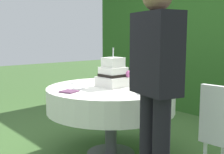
# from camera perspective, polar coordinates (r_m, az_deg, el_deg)

# --- Properties ---
(ground_plane) EXTENTS (20.00, 20.00, 0.00)m
(ground_plane) POSITION_cam_1_polar(r_m,az_deg,el_deg) (3.14, -0.23, -15.18)
(ground_plane) COLOR #3D602D
(cake_table) EXTENTS (1.31, 1.31, 0.73)m
(cake_table) POSITION_cam_1_polar(r_m,az_deg,el_deg) (2.95, -0.24, -4.34)
(cake_table) COLOR #4C4C51
(cake_table) RESTS_ON ground_plane
(wedding_cake) EXTENTS (0.29, 0.30, 0.40)m
(wedding_cake) POSITION_cam_1_polar(r_m,az_deg,el_deg) (2.94, 0.33, 0.46)
(wedding_cake) COLOR white
(wedding_cake) RESTS_ON cake_table
(serving_plate_near) EXTENTS (0.12, 0.12, 0.01)m
(serving_plate_near) POSITION_cam_1_polar(r_m,az_deg,el_deg) (2.85, -6.70, -2.21)
(serving_plate_near) COLOR white
(serving_plate_near) RESTS_ON cake_table
(serving_plate_far) EXTENTS (0.11, 0.11, 0.01)m
(serving_plate_far) POSITION_cam_1_polar(r_m,az_deg,el_deg) (2.57, 5.99, -3.30)
(serving_plate_far) COLOR white
(serving_plate_far) RESTS_ON cake_table
(serving_plate_left) EXTENTS (0.11, 0.11, 0.01)m
(serving_plate_left) POSITION_cam_1_polar(r_m,az_deg,el_deg) (2.92, 6.83, -1.94)
(serving_plate_left) COLOR white
(serving_plate_left) RESTS_ON cake_table
(serving_plate_right) EXTENTS (0.12, 0.12, 0.01)m
(serving_plate_right) POSITION_cam_1_polar(r_m,az_deg,el_deg) (3.16, -7.29, -1.18)
(serving_plate_right) COLOR white
(serving_plate_right) RESTS_ON cake_table
(napkin_stack) EXTENTS (0.18, 0.18, 0.01)m
(napkin_stack) POSITION_cam_1_polar(r_m,az_deg,el_deg) (2.68, -8.57, -2.87)
(napkin_stack) COLOR #603856
(napkin_stack) RESTS_ON cake_table
(standing_person) EXTENTS (0.40, 0.28, 1.60)m
(standing_person) POSITION_cam_1_polar(r_m,az_deg,el_deg) (1.95, 8.70, -1.11)
(standing_person) COLOR black
(standing_person) RESTS_ON ground_plane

